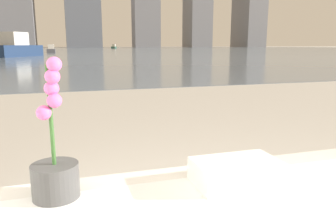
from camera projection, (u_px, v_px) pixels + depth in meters
potted_orchid at (55, 166)px, 0.99m from camera, size 0.14×0.14×0.43m
towel_stack at (236, 172)px, 1.10m from camera, size 0.29×0.17×0.08m
harbor_water at (68, 50)px, 58.44m from camera, size 180.00×110.00×0.01m
harbor_boat_0 at (51, 50)px, 39.23m from camera, size 0.91×2.64×0.99m
harbor_boat_3 at (15, 48)px, 26.82m from camera, size 4.04×5.46×1.96m
harbor_boat_4 at (114, 47)px, 81.79m from camera, size 1.77×2.94×1.04m
skyline_tower_3 at (146, 16)px, 116.70m from camera, size 9.24×6.49×22.02m
skyline_tower_4 at (198, 7)px, 121.71m from camera, size 8.10×10.52×29.29m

